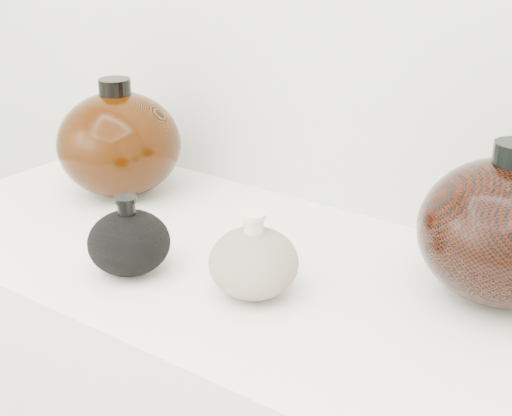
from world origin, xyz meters
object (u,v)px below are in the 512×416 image
Objects in this scene: cream_gourd_vase at (254,262)px; left_round_pot at (119,143)px; black_gourd_vase at (129,242)px; right_round_pot at (505,231)px.

cream_gourd_vase is 0.58× the size of left_round_pot.
left_round_pot is at bearing 137.16° from black_gourd_vase.
left_round_pot reaches higher than black_gourd_vase.
left_round_pot is (-0.40, 0.16, 0.05)m from cream_gourd_vase.
black_gourd_vase is 0.88× the size of cream_gourd_vase.
right_round_pot is at bearing 34.15° from cream_gourd_vase.
left_round_pot is (-0.22, 0.21, 0.05)m from black_gourd_vase.
right_round_pot is (0.67, 0.02, 0.00)m from left_round_pot.
cream_gourd_vase is (0.18, 0.05, 0.00)m from black_gourd_vase.
black_gourd_vase is at bearing -42.84° from left_round_pot.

